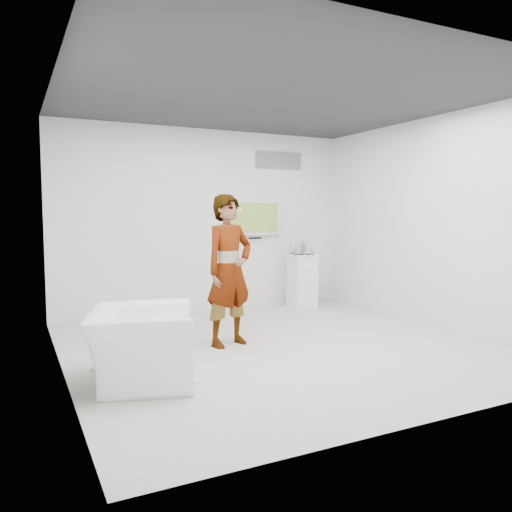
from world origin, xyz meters
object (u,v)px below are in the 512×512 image
person (229,270)px  armchair (142,345)px  pedestal (302,281)px  floor_uplight (291,297)px  tv (254,218)px

person → armchair: bearing=-162.6°
pedestal → floor_uplight: 0.47m
pedestal → floor_uplight: bearing=91.6°
person → floor_uplight: 3.01m
person → pedestal: (2.09, 1.68, -0.47)m
tv → person: size_ratio=0.54×
armchair → pedestal: 4.24m
armchair → floor_uplight: 4.45m
floor_uplight → pedestal: bearing=-88.4°
tv → floor_uplight: size_ratio=3.68×
tv → person: 2.61m
tv → floor_uplight: bearing=-8.8°
tv → pedestal: bearing=-32.7°
person → pedestal: size_ratio=2.01×
armchair → pedestal: bearing=-36.2°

